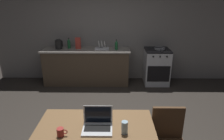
{
  "coord_description": "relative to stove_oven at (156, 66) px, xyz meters",
  "views": [
    {
      "loc": [
        0.22,
        -2.64,
        2.07
      ],
      "look_at": [
        0.17,
        0.9,
        0.79
      ],
      "focal_mm": 31.75,
      "sensor_mm": 36.0,
      "label": 1
    }
  ],
  "objects": [
    {
      "name": "kitchen_counter",
      "position": [
        -1.77,
        0.0,
        0.0
      ],
      "size": [
        2.16,
        0.64,
        0.9
      ],
      "color": "#4C3D2D",
      "rests_on": "ground_plane"
    },
    {
      "name": "ground_plane",
      "position": [
        -1.29,
        -2.14,
        -0.45
      ],
      "size": [
        12.0,
        12.0,
        0.0
      ],
      "primitive_type": "plane",
      "color": "#2D2823"
    },
    {
      "name": "cereal_box",
      "position": [
        -1.97,
        0.02,
        0.59
      ],
      "size": [
        0.13,
        0.05,
        0.28
      ],
      "color": "#B2382D",
      "rests_on": "kitchen_counter"
    },
    {
      "name": "coffee_mug",
      "position": [
        -1.62,
        -3.1,
        0.34
      ],
      "size": [
        0.11,
        0.07,
        0.09
      ],
      "color": "#9E2D28",
      "rests_on": "dining_table"
    },
    {
      "name": "drinking_glass",
      "position": [
        -0.96,
        -3.05,
        0.36
      ],
      "size": [
        0.07,
        0.07,
        0.14
      ],
      "color": "#99B7C6",
      "rests_on": "dining_table"
    },
    {
      "name": "stove_oven",
      "position": [
        0.0,
        0.0,
        0.0
      ],
      "size": [
        0.6,
        0.62,
        0.9
      ],
      "color": "#B7BABF",
      "rests_on": "ground_plane"
    },
    {
      "name": "electric_kettle",
      "position": [
        -2.45,
        0.0,
        0.56
      ],
      "size": [
        0.19,
        0.17,
        0.24
      ],
      "color": "black",
      "rests_on": "kitchen_counter"
    },
    {
      "name": "dining_table",
      "position": [
        -1.28,
        -2.97,
        0.22
      ],
      "size": [
        1.3,
        0.77,
        0.74
      ],
      "color": "brown",
      "rests_on": "ground_plane"
    },
    {
      "name": "laptop",
      "position": [
        -1.25,
        -2.97,
        0.34
      ],
      "size": [
        0.32,
        0.25,
        0.23
      ],
      "rotation": [
        0.0,
        0.0,
        -0.11
      ],
      "color": "silver",
      "rests_on": "dining_table"
    },
    {
      "name": "bottle",
      "position": [
        -1.02,
        -0.05,
        0.57
      ],
      "size": [
        0.07,
        0.07,
        0.25
      ],
      "color": "#19592D",
      "rests_on": "kitchen_counter"
    },
    {
      "name": "frying_pan",
      "position": [
        0.04,
        -0.03,
        0.47
      ],
      "size": [
        0.26,
        0.43,
        0.05
      ],
      "color": "gray",
      "rests_on": "stove_oven"
    },
    {
      "name": "bottle_b",
      "position": [
        -2.21,
        0.08,
        0.57
      ],
      "size": [
        0.08,
        0.08,
        0.26
      ],
      "color": "#19592D",
      "rests_on": "kitchen_counter"
    },
    {
      "name": "chair",
      "position": [
        -0.43,
        -2.85,
        0.05
      ],
      "size": [
        0.4,
        0.4,
        0.87
      ],
      "rotation": [
        0.0,
        0.0,
        0.25
      ],
      "color": "#4C331E",
      "rests_on": "ground_plane"
    },
    {
      "name": "dish_rack",
      "position": [
        -1.37,
        0.0,
        0.5
      ],
      "size": [
        0.34,
        0.26,
        0.21
      ],
      "color": "silver",
      "rests_on": "kitchen_counter"
    },
    {
      "name": "back_wall",
      "position": [
        -0.99,
        0.35,
        0.84
      ],
      "size": [
        6.4,
        0.1,
        2.57
      ],
      "primitive_type": "cube",
      "color": "gray",
      "rests_on": "ground_plane"
    }
  ]
}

